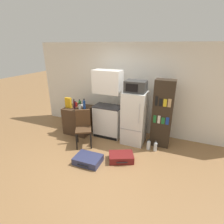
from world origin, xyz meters
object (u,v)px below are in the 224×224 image
(bookshelf, at_px, (162,114))
(suitcase_small_flat, at_px, (121,157))
(bowl, at_px, (82,105))
(side_table, at_px, (79,120))
(bottle_ketchup_red, at_px, (76,104))
(bottle_blue_soda, at_px, (84,105))
(kitchen_hutch, at_px, (108,108))
(chair, at_px, (83,125))
(bottle_wine_dark, at_px, (74,105))
(suitcase_large_flat, at_px, (88,160))
(water_bottle_middle, at_px, (155,147))
(cereal_box, at_px, (68,103))
(bottle_milk_white, at_px, (74,103))
(bottle_green_tall, at_px, (80,104))
(water_bottle_front, at_px, (149,145))
(refrigerator, at_px, (134,118))
(microwave, at_px, (136,86))
(bottle_clear_short, at_px, (80,107))

(bookshelf, bearing_deg, suitcase_small_flat, -123.46)
(bookshelf, xyz_separation_m, bowl, (-2.35, -0.06, -0.06))
(side_table, bearing_deg, bottle_ketchup_red, 164.14)
(bottle_blue_soda, bearing_deg, kitchen_hutch, 14.39)
(bottle_blue_soda, bearing_deg, chair, -63.13)
(bottle_blue_soda, height_order, bottle_wine_dark, bottle_blue_soda)
(suitcase_large_flat, distance_m, water_bottle_middle, 1.71)
(cereal_box, xyz_separation_m, suitcase_large_flat, (1.26, -1.11, -0.87))
(bottle_milk_white, xyz_separation_m, bottle_green_tall, (0.28, -0.11, 0.04))
(bottle_milk_white, distance_m, water_bottle_front, 2.51)
(bowl, xyz_separation_m, water_bottle_middle, (2.30, -0.30, -0.70))
(bottle_milk_white, relative_size, bowl, 0.87)
(bottle_blue_soda, relative_size, bottle_green_tall, 1.18)
(refrigerator, height_order, bottle_wine_dark, refrigerator)
(refrigerator, relative_size, chair, 1.49)
(microwave, height_order, suitcase_small_flat, microwave)
(refrigerator, distance_m, suitcase_small_flat, 1.13)
(side_table, distance_m, bookshelf, 2.45)
(microwave, bearing_deg, bottle_wine_dark, -173.53)
(cereal_box, bearing_deg, refrigerator, 5.86)
(water_bottle_front, bearing_deg, bottle_clear_short, 179.70)
(water_bottle_front, bearing_deg, cereal_box, 179.14)
(bowl, bearing_deg, bottle_milk_white, -170.78)
(bottle_ketchup_red, bearing_deg, cereal_box, -131.37)
(kitchen_hutch, distance_m, bottle_clear_short, 0.79)
(microwave, relative_size, bottle_clear_short, 2.80)
(side_table, height_order, bowl, bowl)
(bookshelf, distance_m, bottle_clear_short, 2.25)
(bottle_milk_white, height_order, bottle_blue_soda, bottle_blue_soda)
(microwave, relative_size, water_bottle_middle, 1.85)
(side_table, distance_m, water_bottle_middle, 2.37)
(bowl, distance_m, suitcase_small_flat, 2.06)
(kitchen_hutch, distance_m, microwave, 1.05)
(kitchen_hutch, height_order, suitcase_large_flat, kitchen_hutch)
(refrigerator, height_order, suitcase_large_flat, refrigerator)
(bottle_milk_white, relative_size, bottle_blue_soda, 0.51)
(kitchen_hutch, distance_m, cereal_box, 1.18)
(bottle_wine_dark, xyz_separation_m, bottle_clear_short, (0.20, -0.03, -0.04))
(refrigerator, relative_size, bottle_ketchup_red, 9.41)
(bottle_ketchup_red, bearing_deg, bottle_green_tall, -15.71)
(microwave, relative_size, bottle_green_tall, 2.06)
(bottle_green_tall, bearing_deg, suitcase_small_flat, -28.17)
(bottle_milk_white, distance_m, bottle_clear_short, 0.45)
(bottle_clear_short, bearing_deg, bottle_blue_soda, 54.92)
(bookshelf, height_order, suitcase_small_flat, bookshelf)
(cereal_box, distance_m, water_bottle_middle, 2.72)
(bottle_blue_soda, bearing_deg, microwave, 4.41)
(side_table, relative_size, refrigerator, 0.56)
(bottle_milk_white, distance_m, bottle_ketchup_red, 0.13)
(refrigerator, relative_size, microwave, 2.71)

